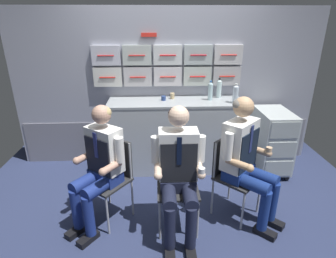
# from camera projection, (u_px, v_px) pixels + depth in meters

# --- Properties ---
(ground) EXTENTS (4.80, 4.80, 0.04)m
(ground) POSITION_uv_depth(u_px,v_px,m) (173.00, 219.00, 2.99)
(ground) COLOR navy
(galley_bulkhead) EXTENTS (4.20, 0.14, 2.15)m
(galley_bulkhead) POSITION_uv_depth(u_px,v_px,m) (167.00, 90.00, 3.85)
(galley_bulkhead) COLOR #989BAB
(galley_bulkhead) RESTS_ON ground
(galley_counter) EXTENTS (1.78, 0.53, 0.99)m
(galley_counter) POSITION_uv_depth(u_px,v_px,m) (175.00, 135.00, 3.81)
(galley_counter) COLOR #A8AFB3
(galley_counter) RESTS_ON ground
(service_trolley) EXTENTS (0.40, 0.65, 0.87)m
(service_trolley) POSITION_uv_depth(u_px,v_px,m) (272.00, 140.00, 3.73)
(service_trolley) COLOR black
(service_trolley) RESTS_ON ground
(folding_chair_left) EXTENTS (0.56, 0.56, 0.86)m
(folding_chair_left) POSITION_uv_depth(u_px,v_px,m) (112.00, 170.00, 2.86)
(folding_chair_left) COLOR #A8AAAF
(folding_chair_left) RESTS_ON ground
(crew_member_left) EXTENTS (0.61, 0.66, 1.25)m
(crew_member_left) POSITION_uv_depth(u_px,v_px,m) (99.00, 163.00, 2.68)
(crew_member_left) COLOR black
(crew_member_left) RESTS_ON ground
(folding_chair_right) EXTENTS (0.40, 0.41, 0.86)m
(folding_chair_right) POSITION_uv_depth(u_px,v_px,m) (177.00, 176.00, 2.75)
(folding_chair_right) COLOR #A8AAAF
(folding_chair_right) RESTS_ON ground
(crew_member_right) EXTENTS (0.50, 0.61, 1.29)m
(crew_member_right) POSITION_uv_depth(u_px,v_px,m) (179.00, 168.00, 2.53)
(crew_member_right) COLOR black
(crew_member_right) RESTS_ON ground
(folding_chair_by_counter) EXTENTS (0.57, 0.57, 0.86)m
(folding_chair_by_counter) POSITION_uv_depth(u_px,v_px,m) (230.00, 168.00, 2.91)
(folding_chair_by_counter) COLOR #A8AAAF
(folding_chair_by_counter) RESTS_ON ground
(crew_member_by_counter) EXTENTS (0.68, 0.68, 1.32)m
(crew_member_by_counter) POSITION_uv_depth(u_px,v_px,m) (246.00, 155.00, 2.74)
(crew_member_by_counter) COLOR black
(crew_member_by_counter) RESTS_ON ground
(water_bottle_blue_cap) EXTENTS (0.07, 0.07, 0.25)m
(water_bottle_blue_cap) POSITION_uv_depth(u_px,v_px,m) (236.00, 94.00, 3.50)
(water_bottle_blue_cap) COLOR silver
(water_bottle_blue_cap) RESTS_ON galley_counter
(water_bottle_clear) EXTENTS (0.06, 0.06, 0.26)m
(water_bottle_clear) POSITION_uv_depth(u_px,v_px,m) (210.00, 91.00, 3.62)
(water_bottle_clear) COLOR silver
(water_bottle_clear) RESTS_ON galley_counter
(water_bottle_tall) EXTENTS (0.07, 0.07, 0.27)m
(water_bottle_tall) POSITION_uv_depth(u_px,v_px,m) (219.00, 88.00, 3.74)
(water_bottle_tall) COLOR silver
(water_bottle_tall) RESTS_ON galley_counter
(espresso_cup_small) EXTENTS (0.06, 0.06, 0.08)m
(espresso_cup_small) POSITION_uv_depth(u_px,v_px,m) (172.00, 96.00, 3.71)
(espresso_cup_small) COLOR tan
(espresso_cup_small) RESTS_ON galley_counter
(paper_cup_tan) EXTENTS (0.06, 0.06, 0.06)m
(paper_cup_tan) POSITION_uv_depth(u_px,v_px,m) (164.00, 98.00, 3.64)
(paper_cup_tan) COLOR navy
(paper_cup_tan) RESTS_ON galley_counter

